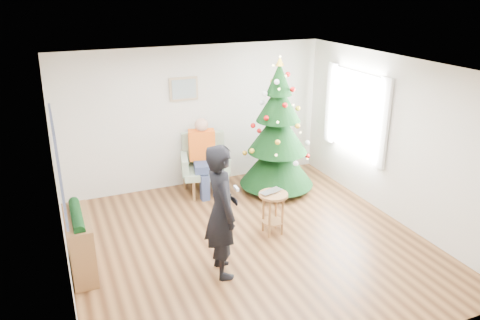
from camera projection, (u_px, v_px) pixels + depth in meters
name	position (u px, v px, depth m)	size (l,w,h in m)	color
floor	(250.00, 243.00, 6.92)	(5.00, 5.00, 0.00)	brown
ceiling	(251.00, 67.00, 6.00)	(5.00, 5.00, 0.00)	white
wall_back	(195.00, 117.00, 8.62)	(5.00, 5.00, 0.00)	silver
wall_front	(361.00, 251.00, 4.31)	(5.00, 5.00, 0.00)	silver
wall_left	(58.00, 191.00, 5.55)	(5.00, 5.00, 0.00)	silver
wall_right	(395.00, 140.00, 7.37)	(5.00, 5.00, 0.00)	silver
window_panel	(356.00, 112.00, 8.15)	(0.04, 1.30, 1.40)	white
curtains	(355.00, 113.00, 8.14)	(0.05, 1.75, 1.50)	white
christmas_tree	(278.00, 133.00, 8.36)	(1.35, 1.35, 2.45)	#3F2816
stool	(273.00, 213.00, 7.11)	(0.44, 0.44, 0.66)	brown
laptop	(273.00, 193.00, 6.99)	(0.36, 0.23, 0.03)	silver
armchair	(205.00, 171.00, 8.57)	(0.97, 0.92, 1.05)	gray
seated_person	(205.00, 155.00, 8.40)	(0.54, 0.73, 1.37)	navy
standing_man	(222.00, 211.00, 5.94)	(0.65, 0.43, 1.79)	black
game_controller	(236.00, 188.00, 5.88)	(0.04, 0.13, 0.04)	white
console	(81.00, 244.00, 6.14)	(0.30, 1.00, 0.80)	brown
garland	(77.00, 216.00, 5.99)	(0.14, 0.14, 0.90)	black
tapestry	(58.00, 162.00, 5.74)	(0.03, 1.50, 1.15)	black
framed_picture	(184.00, 89.00, 8.32)	(0.52, 0.05, 0.42)	tan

